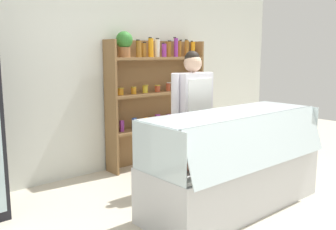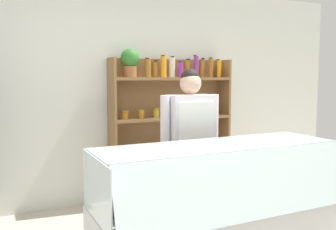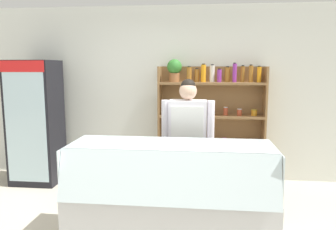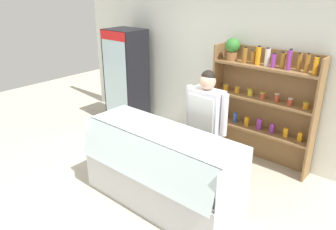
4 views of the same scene
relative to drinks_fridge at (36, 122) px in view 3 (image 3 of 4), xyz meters
name	(u,v)px [view 3 (image 3 of 4)]	position (x,y,z in m)	size (l,w,h in m)	color
back_wall	(168,93)	(1.97, 0.52, 0.42)	(6.80, 0.10, 2.70)	silver
drinks_fridge	(36,122)	(0.00, 0.00, 0.00)	(0.69, 0.58, 1.87)	black
shelving_unit	(208,114)	(2.61, 0.33, 0.12)	(1.60, 0.29, 1.88)	olive
deli_display_case	(170,211)	(2.21, -1.49, -0.62)	(2.06, 0.81, 1.01)	silver
shop_clerk	(188,134)	(2.35, -0.74, 0.03)	(0.64, 0.25, 1.63)	#4C4233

